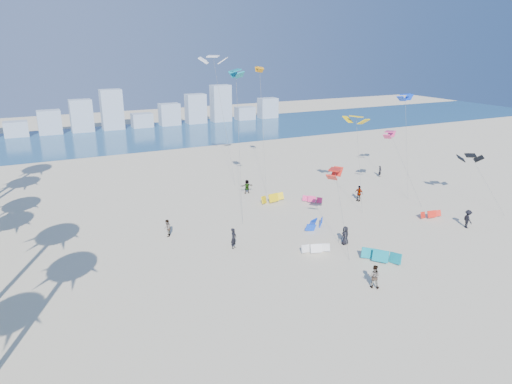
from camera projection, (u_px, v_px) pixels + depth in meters
name	position (u px, v px, depth m)	size (l,w,h in m)	color
ground	(325.00, 335.00, 29.51)	(220.00, 220.00, 0.00)	beige
ocean	(116.00, 138.00, 91.11)	(220.00, 220.00, 0.00)	navy
kitesurfer_near	(234.00, 238.00, 41.80)	(0.69, 0.46, 1.91)	black
kitesurfer_mid	(374.00, 276.00, 35.04)	(0.89, 0.69, 1.83)	gray
kitesurfers_far	(331.00, 206.00, 50.36)	(32.87, 20.96, 1.87)	black
grounded_kites	(332.00, 224.00, 46.41)	(18.47, 20.13, 1.07)	white
flying_kites	(325.00, 103.00, 52.48)	(27.50, 29.58, 16.68)	red
distant_skyline	(100.00, 116.00, 98.23)	(85.00, 3.00, 8.40)	#9EADBF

